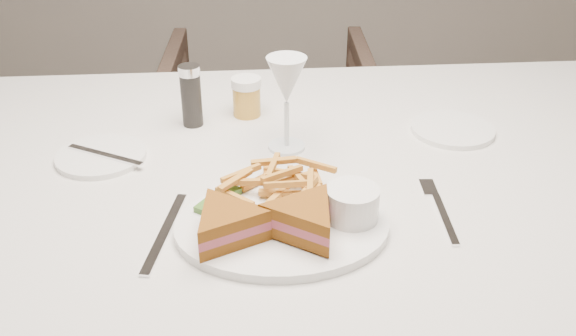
{
  "coord_description": "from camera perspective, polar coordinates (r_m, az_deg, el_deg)",
  "views": [
    {
      "loc": [
        0.04,
        -0.76,
        1.31
      ],
      "look_at": [
        0.08,
        0.13,
        0.8
      ],
      "focal_mm": 40.0,
      "sensor_mm": 36.0,
      "label": 1
    }
  ],
  "objects": [
    {
      "name": "chair_far",
      "position": [
        2.15,
        -1.71,
        3.19
      ],
      "size": [
        0.68,
        0.64,
        0.69
      ],
      "primitive_type": "imported",
      "rotation": [
        0.0,
        0.0,
        3.13
      ],
      "color": "#48362C",
      "rests_on": "ground"
    },
    {
      "name": "table_setting",
      "position": [
        1.02,
        -1.08,
        -0.73
      ],
      "size": [
        0.82,
        0.59,
        0.18
      ],
      "color": "white",
      "rests_on": "table"
    }
  ]
}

